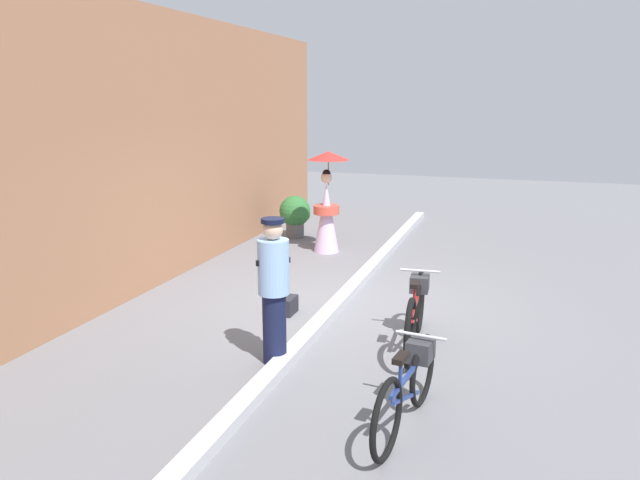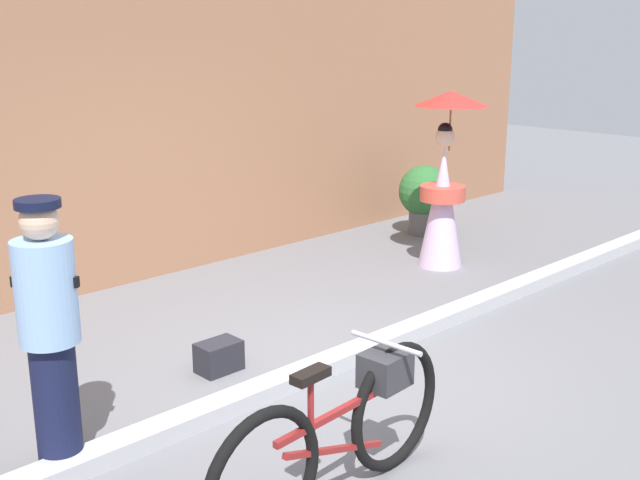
% 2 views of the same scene
% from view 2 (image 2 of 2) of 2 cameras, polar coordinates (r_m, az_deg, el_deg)
% --- Properties ---
extents(ground_plane, '(30.00, 30.00, 0.00)m').
position_cam_2_polar(ground_plane, '(5.94, -0.45, -9.94)').
color(ground_plane, slate).
extents(building_wall, '(14.00, 0.40, 4.18)m').
position_cam_2_polar(building_wall, '(7.98, -16.54, 11.44)').
color(building_wall, '#9E6B4C').
rests_on(building_wall, ground_plane).
extents(sidewalk_curb, '(14.00, 0.20, 0.12)m').
position_cam_2_polar(sidewalk_curb, '(5.92, -0.45, -9.42)').
color(sidewalk_curb, '#B2B2B7').
rests_on(sidewalk_curb, ground_plane).
extents(bicycle_far_side, '(1.84, 0.48, 0.86)m').
position_cam_2_polar(bicycle_far_side, '(4.33, 1.59, -13.67)').
color(bicycle_far_side, black).
rests_on(bicycle_far_side, ground_plane).
extents(person_officer, '(0.34, 0.34, 1.63)m').
position_cam_2_polar(person_officer, '(4.71, -19.07, -6.26)').
color(person_officer, '#141938').
rests_on(person_officer, ground_plane).
extents(person_with_parasol, '(0.78, 0.78, 1.90)m').
position_cam_2_polar(person_with_parasol, '(8.53, 9.01, 4.26)').
color(person_with_parasol, silver).
rests_on(person_with_parasol, ground_plane).
extents(potted_plant_by_door, '(0.66, 0.65, 0.88)m').
position_cam_2_polar(potted_plant_by_door, '(9.95, 7.73, 3.23)').
color(potted_plant_by_door, '#59595B').
rests_on(potted_plant_by_door, ground_plane).
extents(backpack_on_pavement, '(0.33, 0.22, 0.23)m').
position_cam_2_polar(backpack_on_pavement, '(6.04, -7.34, -8.37)').
color(backpack_on_pavement, '#26262D').
rests_on(backpack_on_pavement, ground_plane).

